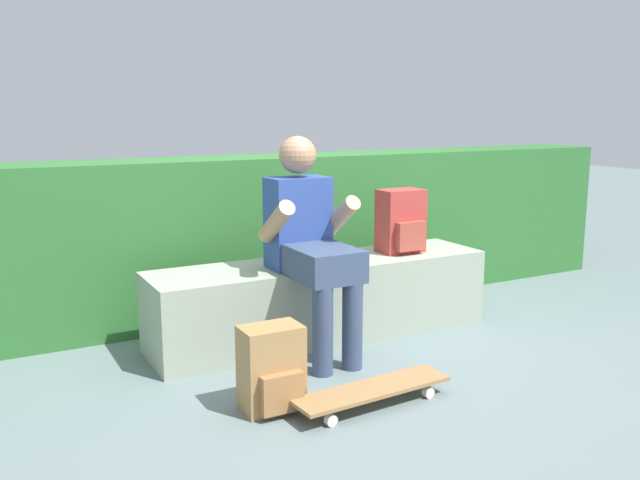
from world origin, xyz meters
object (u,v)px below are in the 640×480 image
object	(u,v)px
bench_main	(322,299)
skateboard_near_person	(372,390)
backpack_on_bench	(401,222)
backpack_on_ground	(272,370)
person_skater	(310,238)

from	to	relation	value
bench_main	skateboard_near_person	size ratio (longest dim) A/B	2.59
backpack_on_bench	backpack_on_ground	world-z (taller)	backpack_on_bench
person_skater	skateboard_near_person	bearing A→B (deg)	-95.04
skateboard_near_person	backpack_on_ground	world-z (taller)	backpack_on_ground
bench_main	backpack_on_bench	distance (m)	0.71
bench_main	backpack_on_ground	size ratio (longest dim) A/B	5.26
skateboard_near_person	backpack_on_bench	xyz separation A→B (m)	(0.83, 0.97, 0.59)
bench_main	backpack_on_bench	bearing A→B (deg)	-0.96
bench_main	backpack_on_ground	distance (m)	1.06
bench_main	backpack_on_ground	world-z (taller)	bench_main
backpack_on_bench	backpack_on_ground	distance (m)	1.56
person_skater	backpack_on_ground	world-z (taller)	person_skater
person_skater	backpack_on_bench	world-z (taller)	person_skater
bench_main	person_skater	bearing A→B (deg)	-131.79
skateboard_near_person	backpack_on_bench	size ratio (longest dim) A/B	2.03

